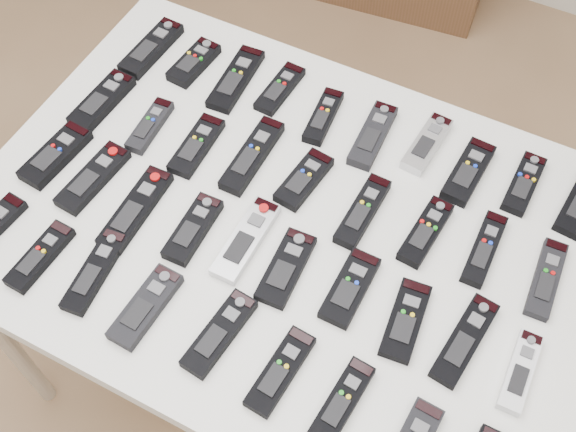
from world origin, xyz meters
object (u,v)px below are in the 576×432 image
at_px(remote_1, 194,63).
at_px(remote_18, 546,279).
at_px(remote_2, 236,79).
at_px(remote_8, 524,184).
at_px(remote_35, 342,402).
at_px(remote_10, 102,101).
at_px(remote_31, 95,271).
at_px(remote_20, 93,178).
at_px(remote_17, 484,249).
at_px(remote_30, 40,256).
at_px(remote_25, 350,288).
at_px(remote_34, 280,371).
at_px(remote_33, 220,333).
at_px(remote_24, 286,268).
at_px(remote_16, 426,232).
at_px(remote_11, 150,126).
at_px(remote_5, 373,135).
at_px(remote_13, 252,155).
at_px(remote_19, 56,155).
at_px(remote_27, 465,340).
at_px(table, 288,237).
at_px(remote_15, 363,211).
at_px(remote_21, 136,209).
at_px(remote_26, 405,320).
at_px(remote_14, 304,179).
at_px(remote_4, 323,117).
at_px(remote_7, 468,172).
at_px(remote_22, 193,229).
at_px(remote_6, 427,144).
at_px(remote_28, 520,371).
at_px(remote_32, 146,307).
at_px(remote_23, 246,239).
at_px(remote_3, 280,89).

height_order(remote_1, remote_18, remote_1).
height_order(remote_2, remote_8, same).
relative_size(remote_2, remote_35, 1.24).
bearing_deg(remote_10, remote_31, -53.83).
relative_size(remote_10, remote_20, 0.96).
height_order(remote_17, remote_30, same).
height_order(remote_25, remote_30, same).
bearing_deg(remote_34, remote_33, 178.57).
bearing_deg(remote_24, remote_16, 40.26).
bearing_deg(remote_17, remote_20, -165.97).
bearing_deg(remote_16, remote_11, -173.31).
relative_size(remote_5, remote_13, 0.88).
xyz_separation_m(remote_19, remote_33, (0.51, -0.19, -0.00)).
height_order(remote_11, remote_27, remote_11).
bearing_deg(table, remote_1, 144.18).
relative_size(remote_15, remote_21, 0.86).
xyz_separation_m(remote_26, remote_34, (-0.16, -0.19, 0.00)).
distance_m(remote_14, remote_21, 0.34).
height_order(remote_16, remote_20, remote_16).
bearing_deg(remote_35, remote_8, 81.36).
distance_m(remote_4, remote_19, 0.57).
bearing_deg(remote_24, remote_2, 127.24).
height_order(remote_7, remote_17, remote_7).
distance_m(remote_19, remote_22, 0.35).
xyz_separation_m(remote_1, remote_21, (0.11, -0.40, -0.00)).
xyz_separation_m(remote_5, remote_33, (-0.06, -0.54, 0.00)).
bearing_deg(remote_33, remote_19, 165.10).
xyz_separation_m(remote_4, remote_7, (0.33, 0.00, 0.00)).
xyz_separation_m(remote_6, remote_21, (-0.45, -0.42, -0.00)).
height_order(remote_25, remote_28, remote_25).
bearing_deg(remote_34, remote_24, 118.79).
xyz_separation_m(remote_10, remote_18, (1.00, 0.02, -0.00)).
bearing_deg(remote_6, remote_13, -143.59).
bearing_deg(remote_32, table, 66.29).
height_order(remote_5, remote_26, remote_5).
distance_m(remote_10, remote_30, 0.40).
relative_size(remote_13, remote_23, 1.04).
relative_size(remote_21, remote_35, 1.29).
bearing_deg(remote_15, remote_11, -177.57).
bearing_deg(remote_25, remote_34, -100.80).
height_order(remote_17, remote_19, remote_19).
bearing_deg(remote_26, remote_27, 0.49).
relative_size(remote_6, remote_30, 1.02).
distance_m(remote_20, remote_35, 0.68).
distance_m(remote_7, remote_33, 0.61).
relative_size(remote_1, remote_21, 0.69).
bearing_deg(remote_28, remote_4, 145.03).
xyz_separation_m(remote_1, remote_19, (-0.12, -0.36, 0.00)).
distance_m(remote_13, remote_24, 0.28).
height_order(remote_3, remote_23, remote_23).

